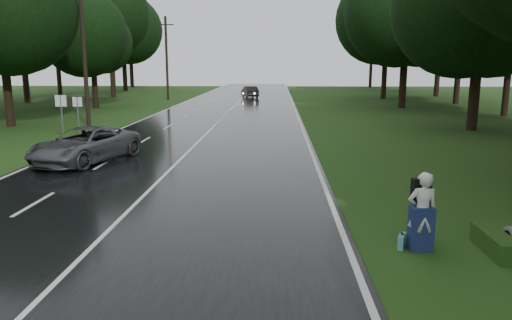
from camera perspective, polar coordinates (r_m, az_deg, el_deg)
The scene contains 17 objects.
ground at distance 12.88m, azimuth -16.69°, elevation -7.85°, with size 160.00×160.00×0.00m, color #204213.
road at distance 32.01m, azimuth -5.03°, elevation 3.88°, with size 12.00×140.00×0.04m, color black.
lane_center at distance 32.01m, azimuth -5.04°, elevation 3.93°, with size 0.12×140.00×0.01m, color silver.
grey_car at distance 21.58m, azimuth -19.50°, elevation 1.70°, with size 2.42×5.24×1.46m, color #494C4E.
far_car at distance 60.25m, azimuth -0.74°, elevation 8.05°, with size 1.45×4.16×1.37m, color black.
hitchhiker at distance 11.41m, azimuth 18.96°, elevation -6.06°, with size 0.69×0.63×1.80m.
suitcase at distance 11.62m, azimuth 16.79°, elevation -9.14°, with size 0.13×0.44×0.31m, color teal.
utility_pole_mid at distance 34.57m, azimuth -19.08°, elevation 3.82°, with size 1.80×0.28×9.85m, color black, non-canonical shape.
utility_pole_far at distance 57.60m, azimuth -10.31°, elevation 7.00°, with size 1.80×0.28×9.40m, color black, non-canonical shape.
road_sign_a at distance 27.81m, azimuth -21.69°, elevation 1.96°, with size 0.60×0.10×2.50m, color white, non-canonical shape.
road_sign_b at distance 29.73m, azimuth -20.05°, elevation 2.63°, with size 0.54×0.10×2.27m, color white, non-canonical shape.
tree_left_d at distance 36.38m, azimuth -26.90°, elevation 3.56°, with size 8.43×8.43×13.16m, color black, non-canonical shape.
tree_left_e at distance 48.66m, azimuth -18.32°, elevation 5.86°, with size 7.37×7.37×11.52m, color black, non-canonical shape.
tree_left_f at distance 63.36m, azimuth -16.40°, elevation 7.10°, with size 11.65×11.65×18.21m, color black, non-canonical shape.
tree_right_d at distance 33.46m, azimuth 24.02°, elevation 3.23°, with size 8.22×8.22×12.84m, color black, non-canonical shape.
tree_right_e at distance 48.13m, azimuth 16.77°, elevation 5.90°, with size 9.48×9.48×14.81m, color black, non-canonical shape.
tree_right_f at distance 60.19m, azimuth 14.75°, elevation 6.99°, with size 10.04×10.04×15.69m, color black, non-canonical shape.
Camera 1 is at (4.16, -11.48, 4.12)m, focal length 33.94 mm.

